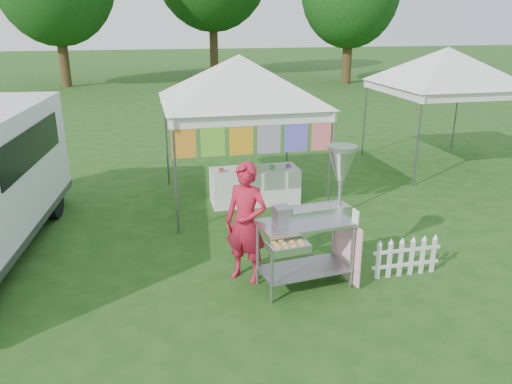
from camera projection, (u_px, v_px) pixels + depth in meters
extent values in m
plane|color=#1A4313|center=(286.00, 279.00, 7.38)|extent=(120.00, 120.00, 0.00)
cylinder|color=#59595E|center=(176.00, 177.00, 8.66)|extent=(0.04, 0.04, 2.10)
cylinder|color=#59595E|center=(330.00, 167.00, 9.25)|extent=(0.04, 0.04, 2.10)
cylinder|color=#59595E|center=(167.00, 140.00, 11.27)|extent=(0.04, 0.04, 2.10)
cylinder|color=#59595E|center=(287.00, 134.00, 11.86)|extent=(0.04, 0.04, 2.10)
cube|color=white|center=(255.00, 119.00, 8.64)|extent=(3.00, 0.03, 0.22)
cube|color=white|center=(228.00, 96.00, 11.26)|extent=(3.00, 0.03, 0.22)
pyramid|color=white|center=(239.00, 54.00, 9.62)|extent=(4.24, 4.24, 0.90)
cylinder|color=#59595E|center=(255.00, 115.00, 8.61)|extent=(3.00, 0.03, 0.03)
cube|color=red|center=(184.00, 138.00, 8.47)|extent=(0.42, 0.01, 0.70)
cube|color=green|center=(213.00, 137.00, 8.57)|extent=(0.42, 0.01, 0.70)
cube|color=#EF511A|center=(241.00, 135.00, 8.68)|extent=(0.42, 0.01, 0.70)
cube|color=#36CBA3|center=(269.00, 134.00, 8.78)|extent=(0.42, 0.01, 0.70)
cube|color=purple|center=(296.00, 133.00, 8.88)|extent=(0.42, 0.01, 0.70)
cube|color=#D41AA3|center=(323.00, 131.00, 8.99)|extent=(0.42, 0.01, 0.70)
cylinder|color=#59595E|center=(418.00, 141.00, 11.18)|extent=(0.04, 0.04, 2.10)
cylinder|color=#59595E|center=(364.00, 118.00, 13.80)|extent=(0.04, 0.04, 2.10)
cylinder|color=#59595E|center=(456.00, 114.00, 14.39)|extent=(0.04, 0.04, 2.10)
cube|color=white|center=(480.00, 97.00, 11.17)|extent=(3.00, 0.03, 0.22)
cube|color=white|center=(415.00, 82.00, 13.78)|extent=(3.00, 0.03, 0.22)
pyramid|color=white|center=(449.00, 47.00, 12.15)|extent=(4.24, 4.24, 0.90)
cylinder|color=#59595E|center=(480.00, 93.00, 11.14)|extent=(3.00, 0.03, 0.03)
cylinder|color=#3D2D16|center=(63.00, 51.00, 27.58)|extent=(0.56, 0.56, 3.96)
cylinder|color=#3D2D16|center=(214.00, 38.00, 33.00)|extent=(0.56, 0.56, 4.84)
cylinder|color=#3D2D16|center=(347.00, 53.00, 29.15)|extent=(0.56, 0.56, 3.52)
cylinder|color=gray|center=(272.00, 271.00, 6.60)|extent=(0.05, 0.05, 0.98)
cylinder|color=gray|center=(352.00, 257.00, 6.99)|extent=(0.05, 0.05, 0.98)
cylinder|color=gray|center=(257.00, 253.00, 7.10)|extent=(0.05, 0.05, 0.98)
cylinder|color=gray|center=(333.00, 241.00, 7.49)|extent=(0.05, 0.05, 0.98)
cube|color=gray|center=(304.00, 269.00, 7.12)|extent=(1.31, 0.77, 0.02)
cube|color=#B7B7BC|center=(305.00, 223.00, 6.88)|extent=(1.38, 0.81, 0.04)
cube|color=#B7B7BC|center=(317.00, 213.00, 6.96)|extent=(0.95, 0.39, 0.16)
cube|color=gray|center=(282.00, 215.00, 6.78)|extent=(0.25, 0.27, 0.24)
cylinder|color=gray|center=(340.00, 184.00, 6.95)|extent=(0.06, 0.06, 0.98)
cone|color=#B7B7BC|center=(342.00, 165.00, 6.86)|extent=(0.44, 0.44, 0.44)
cylinder|color=#B7B7BC|center=(343.00, 148.00, 6.78)|extent=(0.46, 0.46, 0.07)
cube|color=#B7B7BC|center=(288.00, 247.00, 6.41)|extent=(0.56, 0.39, 0.11)
cube|color=#FFABC5|center=(346.00, 248.00, 7.26)|extent=(0.12, 0.82, 0.88)
cube|color=white|center=(356.00, 216.00, 6.76)|extent=(0.04, 0.15, 0.20)
imported|color=#B51630|center=(246.00, 223.00, 7.14)|extent=(0.77, 0.74, 1.78)
cube|color=silver|center=(7.00, 167.00, 9.86)|extent=(2.14, 0.98, 0.98)
cube|color=black|center=(32.00, 146.00, 8.13)|extent=(0.34, 2.98, 0.60)
cube|color=black|center=(7.00, 122.00, 9.97)|extent=(1.84, 0.23, 0.60)
cylinder|color=black|center=(52.00, 199.00, 9.57)|extent=(0.32, 0.76, 0.74)
cube|color=silver|center=(378.00, 262.00, 7.31)|extent=(0.07, 0.02, 0.56)
cube|color=silver|center=(389.00, 260.00, 7.35)|extent=(0.07, 0.02, 0.56)
cube|color=silver|center=(401.00, 259.00, 7.39)|extent=(0.07, 0.02, 0.56)
cube|color=silver|center=(412.00, 258.00, 7.43)|extent=(0.07, 0.02, 0.56)
cube|color=silver|center=(422.00, 257.00, 7.47)|extent=(0.07, 0.02, 0.56)
cube|color=silver|center=(433.00, 255.00, 7.50)|extent=(0.07, 0.02, 0.56)
cube|color=silver|center=(405.00, 265.00, 7.44)|extent=(1.08, 0.03, 0.05)
cube|color=silver|center=(407.00, 250.00, 7.36)|extent=(1.08, 0.03, 0.05)
cube|color=white|center=(255.00, 186.00, 10.36)|extent=(1.80, 0.70, 0.73)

